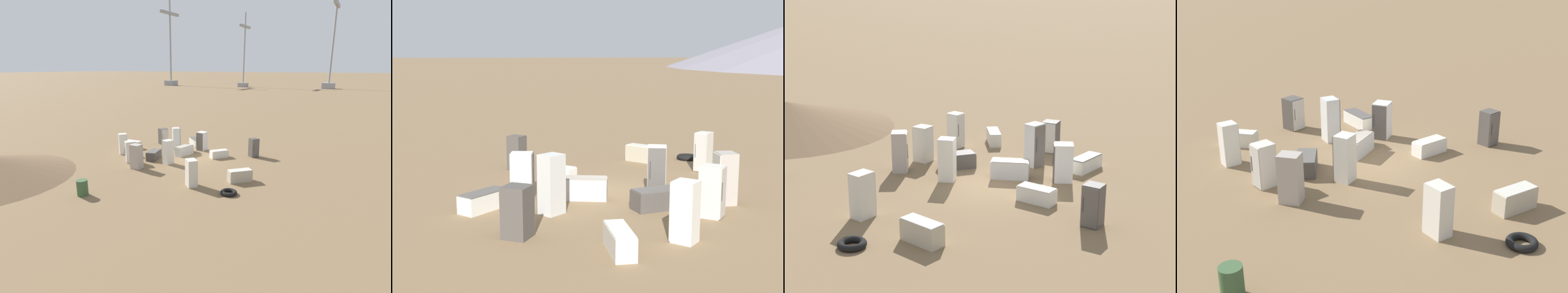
% 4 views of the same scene
% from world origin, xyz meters
% --- Properties ---
extents(ground_plane, '(1000.00, 1000.00, 0.00)m').
position_xyz_m(ground_plane, '(0.00, 0.00, 0.00)').
color(ground_plane, brown).
extents(discarded_fridge_0, '(1.49, 1.48, 0.78)m').
position_xyz_m(discarded_fridge_0, '(-2.74, -5.43, 0.39)').
color(discarded_fridge_0, '#B2A88E').
rests_on(discarded_fridge_0, ground_plane).
extents(discarded_fridge_1, '(1.69, 0.97, 0.78)m').
position_xyz_m(discarded_fridge_1, '(0.75, 0.82, 0.39)').
color(discarded_fridge_1, silver).
rests_on(discarded_fridge_1, ground_plane).
extents(discarded_fridge_2, '(0.97, 1.00, 1.47)m').
position_xyz_m(discarded_fridge_2, '(3.05, 4.54, 0.74)').
color(discarded_fridge_2, '#4C4742').
rests_on(discarded_fridge_2, ground_plane).
extents(discarded_fridge_3, '(0.86, 0.86, 1.71)m').
position_xyz_m(discarded_fridge_3, '(-1.41, 5.49, 0.85)').
color(discarded_fridge_3, silver).
rests_on(discarded_fridge_3, ground_plane).
extents(discarded_fridge_4, '(1.64, 1.70, 0.61)m').
position_xyz_m(discarded_fridge_4, '(4.16, 1.70, 0.31)').
color(discarded_fridge_4, silver).
rests_on(discarded_fridge_4, ground_plane).
extents(discarded_fridge_5, '(0.86, 0.77, 1.61)m').
position_xyz_m(discarded_fridge_5, '(2.89, 0.31, 0.80)').
color(discarded_fridge_5, white).
rests_on(discarded_fridge_5, ground_plane).
extents(discarded_fridge_6, '(1.66, 1.14, 0.68)m').
position_xyz_m(discarded_fridge_6, '(-1.41, 2.32, 0.34)').
color(discarded_fridge_6, '#4C4742').
rests_on(discarded_fridge_6, ground_plane).
extents(discarded_fridge_7, '(0.78, 0.77, 1.82)m').
position_xyz_m(discarded_fridge_7, '(-1.87, 0.66, 0.91)').
color(discarded_fridge_7, silver).
rests_on(discarded_fridge_7, ground_plane).
extents(discarded_fridge_8, '(1.52, 1.38, 0.61)m').
position_xyz_m(discarded_fridge_8, '(1.48, -2.02, 0.30)').
color(discarded_fridge_8, silver).
rests_on(discarded_fridge_8, ground_plane).
extents(discarded_fridge_9, '(0.93, 0.93, 1.92)m').
position_xyz_m(discarded_fridge_9, '(2.00, 2.40, 0.96)').
color(discarded_fridge_9, silver).
rests_on(discarded_fridge_9, ground_plane).
extents(discarded_fridge_10, '(0.94, 0.92, 1.63)m').
position_xyz_m(discarded_fridge_10, '(-2.94, 3.37, 0.82)').
color(discarded_fridge_10, beige).
rests_on(discarded_fridge_10, ground_plane).
extents(discarded_fridge_11, '(0.94, 0.96, 1.68)m').
position_xyz_m(discarded_fridge_11, '(-4.89, -3.12, 0.84)').
color(discarded_fridge_11, beige).
rests_on(discarded_fridge_11, ground_plane).
extents(discarded_fridge_12, '(0.68, 0.73, 1.76)m').
position_xyz_m(discarded_fridge_12, '(-3.89, 1.97, 0.88)').
color(discarded_fridge_12, '#A89E93').
rests_on(discarded_fridge_12, ground_plane).
extents(discarded_fridge_13, '(0.62, 1.60, 0.66)m').
position_xyz_m(discarded_fridge_13, '(0.48, 6.07, 0.33)').
color(discarded_fridge_13, beige).
rests_on(discarded_fridge_13, ground_plane).
extents(discarded_fridge_14, '(0.88, 0.89, 1.51)m').
position_xyz_m(discarded_fridge_14, '(3.09, -4.35, 0.75)').
color(discarded_fridge_14, '#4C4742').
rests_on(discarded_fridge_14, ground_plane).
extents(scrap_tire, '(0.96, 0.96, 0.23)m').
position_xyz_m(scrap_tire, '(-4.97, -5.64, 0.12)').
color(scrap_tire, black).
rests_on(scrap_tire, ground_plane).
extents(rusty_barrel, '(0.62, 0.62, 0.90)m').
position_xyz_m(rusty_barrel, '(-9.13, 1.54, 0.45)').
color(rusty_barrel, '#385633').
rests_on(rusty_barrel, ground_plane).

